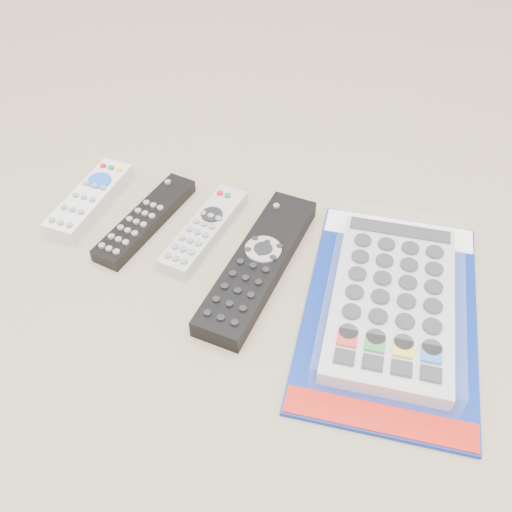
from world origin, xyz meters
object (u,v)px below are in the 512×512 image
(remote_slim_black, at_px, (145,219))
(remote_large_black, at_px, (259,264))
(remote_silver_dvd, at_px, (204,229))
(jumbo_remote_packaged, at_px, (393,299))
(remote_small_grey, at_px, (90,199))

(remote_slim_black, distance_m, remote_large_black, 0.18)
(remote_large_black, bearing_deg, remote_silver_dvd, 160.96)
(remote_slim_black, xyz_separation_m, remote_silver_dvd, (0.08, 0.01, -0.00))
(remote_large_black, bearing_deg, jumbo_remote_packaged, 2.28)
(remote_slim_black, bearing_deg, remote_silver_dvd, 14.95)
(remote_small_grey, bearing_deg, remote_large_black, -7.54)
(remote_small_grey, bearing_deg, jumbo_remote_packaged, -4.99)
(remote_silver_dvd, relative_size, remote_large_black, 0.68)
(remote_silver_dvd, distance_m, jumbo_remote_packaged, 0.27)
(remote_slim_black, xyz_separation_m, remote_large_black, (0.18, -0.04, 0.00))
(remote_slim_black, relative_size, jumbo_remote_packaged, 0.55)
(remote_slim_black, height_order, remote_large_black, remote_large_black)
(remote_slim_black, bearing_deg, remote_large_black, -1.18)
(remote_small_grey, distance_m, jumbo_remote_packaged, 0.45)
(remote_slim_black, distance_m, jumbo_remote_packaged, 0.35)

